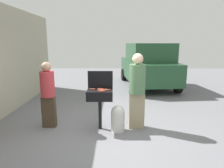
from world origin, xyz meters
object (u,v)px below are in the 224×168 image
Objects in this scene: hot_dog_0 at (102,91)px; propane_tank at (118,118)px; hot_dog_5 at (92,89)px; hot_dog_4 at (100,91)px; hot_dog_2 at (105,89)px; person_left at (48,92)px; person_right at (137,89)px; hot_dog_6 at (100,89)px; parked_minivan at (148,65)px; bbq_grill at (100,96)px; hot_dog_1 at (108,90)px; hot_dog_3 at (100,89)px; hot_dog_7 at (101,90)px.

propane_tank is (0.35, -0.00, -0.65)m from hot_dog_0.
hot_dog_4 is at bearing -47.27° from hot_dog_5.
hot_dog_2 is 0.30m from hot_dog_5.
person_right is (2.13, -0.04, 0.11)m from person_left.
person_right is (0.81, 0.19, 0.01)m from hot_dog_0.
hot_dog_2 is 1.00× the size of hot_dog_6.
hot_dog_4 is 0.03× the size of parked_minivan.
hot_dog_0 is at bearing -108.63° from hot_dog_2.
bbq_grill is at bearing 165.04° from propane_tank.
hot_dog_3 is at bearing 142.06° from hot_dog_1.
hot_dog_4 is 0.21m from hot_dog_6.
hot_dog_4 is 1.31m from person_left.
hot_dog_4 is 0.15m from hot_dog_7.
hot_dog_3 is at bearing 92.51° from hot_dog_6.
hot_dog_5 and hot_dog_7 have the same top height.
hot_dog_1 is at bearing -37.40° from hot_dog_2.
parked_minivan reaches higher than hot_dog_7.
hot_dog_3 is (0.01, 0.11, 0.16)m from bbq_grill.
propane_tank is at bearing -1.80° from person_left.
hot_dog_1 and hot_dog_5 have the same top height.
hot_dog_5 is at bearing 164.81° from hot_dog_1.
hot_dog_6 is (0.00, -0.05, 0.00)m from hot_dog_3.
person_left is at bearing 170.34° from hot_dog_0.
hot_dog_4 is at bearing -85.98° from hot_dog_3.
hot_dog_3 is 1.00× the size of hot_dog_7.
hot_dog_1 is 1.00× the size of hot_dog_6.
hot_dog_1 is at bearing -37.94° from hot_dog_3.
propane_tank is at bearing 17.21° from person_right.
hot_dog_5 and hot_dog_6 have the same top height.
hot_dog_5 is 0.08× the size of person_left.
person_right is at bearing 22.74° from propane_tank.
hot_dog_0 reaches higher than propane_tank.
hot_dog_2 is 0.07× the size of person_right.
hot_dog_4 and hot_dog_7 have the same top height.
bbq_grill is 5.35m from parked_minivan.
hot_dog_2 is at bearing 2.10° from person_left.
hot_dog_5 is (-0.36, 0.10, 0.00)m from hot_dog_1.
parked_minivan is at bearing 62.81° from person_left.
parked_minivan is at bearing 70.83° from hot_dog_1.
hot_dog_0 is 0.74m from propane_tank.
hot_dog_5 is at bearing 170.99° from hot_dog_2.
person_left is at bearing 177.23° from hot_dog_6.
hot_dog_4 is at bearing -135.32° from hot_dog_0.
propane_tank is at bearing -0.51° from hot_dog_0.
propane_tank is (0.42, -0.22, -0.65)m from hot_dog_3.
parked_minivan reaches higher than propane_tank.
hot_dog_5 is 5.35m from parked_minivan.
hot_dog_3 is 0.07× the size of person_right.
hot_dog_1 is 0.20m from hot_dog_4.
hot_dog_1 is 1.00× the size of hot_dog_5.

